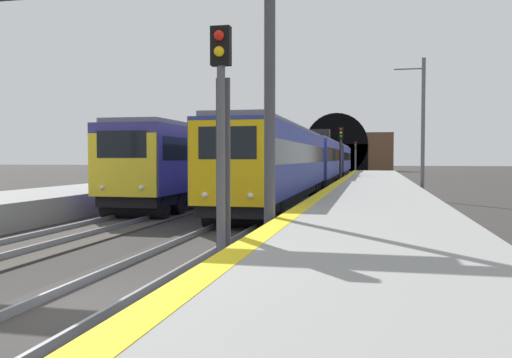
{
  "coord_description": "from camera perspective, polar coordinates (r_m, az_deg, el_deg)",
  "views": [
    {
      "loc": [
        -7.71,
        -4.61,
        2.45
      ],
      "look_at": [
        16.05,
        0.63,
        1.49
      ],
      "focal_mm": 37.88,
      "sensor_mm": 36.0,
      "label": 1
    }
  ],
  "objects": [
    {
      "name": "railway_signal_far",
      "position": [
        84.11,
        10.47,
        2.61
      ],
      "size": [
        0.39,
        0.38,
        4.94
      ],
      "rotation": [
        0.0,
        0.0,
        3.14
      ],
      "color": "#4C4C54",
      "rests_on": "ground_plane"
    },
    {
      "name": "railway_signal_near",
      "position": [
        10.49,
        -3.67,
        4.83
      ],
      "size": [
        0.39,
        0.38,
        4.97
      ],
      "rotation": [
        0.0,
        0.0,
        3.14
      ],
      "color": "#4C4C54",
      "rests_on": "ground_plane"
    },
    {
      "name": "train_main_approaching",
      "position": [
        46.81,
        6.79,
        2.02
      ],
      "size": [
        60.6,
        2.89,
        4.88
      ],
      "rotation": [
        0.0,
        0.0,
        3.15
      ],
      "color": "navy",
      "rests_on": "ground_plane"
    },
    {
      "name": "ground_plane",
      "position": [
        9.31,
        -18.28,
        -13.11
      ],
      "size": [
        320.0,
        320.0,
        0.0
      ],
      "primitive_type": "plane",
      "color": "#302D2B"
    },
    {
      "name": "platform_right",
      "position": [
        7.95,
        11.94,
        -12.09
      ],
      "size": [
        112.0,
        4.64,
        0.97
      ],
      "primitive_type": "cube",
      "color": "gray",
      "rests_on": "ground_plane"
    },
    {
      "name": "platform_right_edge_strip",
      "position": [
        8.13,
        -2.93,
        -8.2
      ],
      "size": [
        112.0,
        0.5,
        0.01
      ],
      "primitive_type": "cube",
      "color": "yellow",
      "rests_on": "platform_right"
    },
    {
      "name": "overhead_signal_gantry",
      "position": [
        15.32,
        -15.39,
        14.88
      ],
      "size": [
        0.7,
        9.02,
        7.73
      ],
      "color": "#3F3F47",
      "rests_on": "ground_plane"
    },
    {
      "name": "catenary_mast_near",
      "position": [
        32.35,
        17.18,
        5.18
      ],
      "size": [
        0.22,
        1.74,
        8.12
      ],
      "color": "#595B60",
      "rests_on": "ground_plane"
    },
    {
      "name": "railway_signal_mid",
      "position": [
        47.7,
        8.96,
        3.03
      ],
      "size": [
        0.39,
        0.38,
        5.12
      ],
      "rotation": [
        0.0,
        0.0,
        3.14
      ],
      "color": "#38383D",
      "rests_on": "ground_plane"
    },
    {
      "name": "train_adjacent_platform",
      "position": [
        50.52,
        1.87,
        2.1
      ],
      "size": [
        61.99,
        2.92,
        4.89
      ],
      "rotation": [
        0.0,
        0.0,
        3.14
      ],
      "color": "navy",
      "rests_on": "ground_plane"
    },
    {
      "name": "tunnel_portal",
      "position": [
        101.14,
        8.51,
        2.87
      ],
      "size": [
        2.49,
        20.42,
        11.43
      ],
      "color": "brown",
      "rests_on": "ground_plane"
    },
    {
      "name": "track_main_line",
      "position": [
        9.3,
        -18.28,
        -12.86
      ],
      "size": [
        160.0,
        2.69,
        0.21
      ],
      "color": "#383533",
      "rests_on": "ground_plane"
    }
  ]
}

